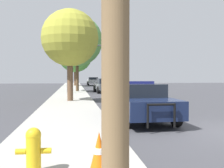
% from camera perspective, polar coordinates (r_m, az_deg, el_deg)
% --- Properties ---
extents(sidewalk_left, '(3.00, 110.00, 0.13)m').
position_cam_1_polar(sidewalk_left, '(8.27, -9.39, -10.04)').
color(sidewalk_left, '#A3A099').
rests_on(sidewalk_left, ground_plane).
extents(police_car, '(2.18, 5.13, 1.52)m').
position_cam_1_polar(police_car, '(11.08, 5.41, -3.40)').
color(police_car, '#141E3D').
rests_on(police_car, ground_plane).
extents(fire_hydrant, '(0.58, 0.25, 0.75)m').
position_cam_1_polar(fire_hydrant, '(4.98, -15.66, -12.52)').
color(fire_hydrant, gold).
rests_on(fire_hydrant, sidewalk_left).
extents(traffic_light, '(4.32, 0.35, 4.64)m').
position_cam_1_polar(traffic_light, '(26.86, -5.12, 5.41)').
color(traffic_light, '#424247').
rests_on(traffic_light, sidewalk_left).
extents(car_background_midblock, '(2.21, 4.31, 1.45)m').
position_cam_1_polar(car_background_midblock, '(28.39, -1.37, -0.23)').
color(car_background_midblock, '#474C51').
rests_on(car_background_midblock, ground_plane).
extents(car_background_distant, '(2.05, 4.15, 1.43)m').
position_cam_1_polar(car_background_distant, '(50.17, -3.89, 0.63)').
color(car_background_distant, '#B7B7BC').
rests_on(car_background_distant, ground_plane).
extents(tree_sidewalk_mid, '(5.27, 5.27, 7.87)m').
position_cam_1_polar(tree_sidewalk_mid, '(29.62, -7.09, 8.73)').
color(tree_sidewalk_mid, '#4C3823').
rests_on(tree_sidewalk_mid, sidewalk_left).
extents(tree_sidewalk_near, '(3.66, 3.66, 5.86)m').
position_cam_1_polar(tree_sidewalk_near, '(18.34, -8.54, 9.22)').
color(tree_sidewalk_near, brown).
rests_on(tree_sidewalk_near, sidewalk_left).
extents(tree_sidewalk_far, '(5.40, 5.40, 7.54)m').
position_cam_1_polar(tree_sidewalk_far, '(45.44, -7.49, 5.78)').
color(tree_sidewalk_far, brown).
rests_on(tree_sidewalk_far, sidewalk_left).
extents(traffic_cone, '(0.34, 0.34, 0.70)m').
position_cam_1_polar(traffic_cone, '(4.75, -2.64, -13.75)').
color(traffic_cone, orange).
rests_on(traffic_cone, sidewalk_left).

